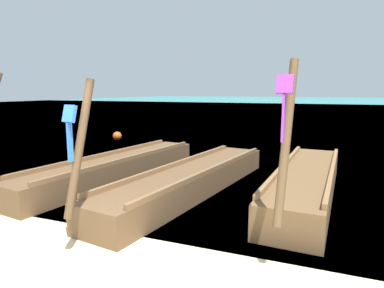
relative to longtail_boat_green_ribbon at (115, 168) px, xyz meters
name	(u,v)px	position (x,y,z in m)	size (l,w,h in m)	color
sea_water	(311,103)	(2.55, 57.15, -0.30)	(120.00, 120.00, 0.00)	teal
longtail_boat_green_ribbon	(115,168)	(0.00, 0.00, 0.00)	(1.81, 6.92, 2.68)	brown
longtail_boat_blue_ribbon	(192,180)	(2.33, -0.31, -0.01)	(1.98, 6.69, 2.52)	brown
longtail_boat_violet_ribbon	(306,183)	(4.82, 0.31, 0.02)	(1.41, 6.30, 2.79)	brown
mooring_buoy_near	(117,136)	(-3.96, 5.91, -0.09)	(0.41, 0.41, 0.41)	#EA5119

